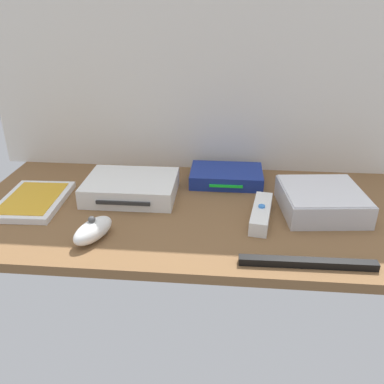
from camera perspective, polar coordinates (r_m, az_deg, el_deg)
ground_plane at (r=90.85cm, az=0.00°, el=-2.84°), size 100.00×48.00×2.00cm
back_wall at (r=104.84cm, az=1.29°, el=20.00°), size 110.00×1.20×64.00cm
game_console at (r=96.14cm, az=-8.58°, el=0.67°), size 21.08×16.58×4.40cm
mini_computer at (r=92.39cm, az=17.83°, el=-1.13°), size 18.68×18.68×5.30cm
game_case at (r=98.91cm, az=-21.52°, el=-1.13°), size 14.23×19.45×1.56cm
network_router at (r=102.75cm, az=4.87°, el=2.26°), size 18.03×12.43×3.40cm
remote_wand at (r=86.34cm, az=9.74°, el=-2.98°), size 5.85×15.18×3.40cm
remote_nunchuk at (r=80.42cm, az=-13.81°, el=-5.27°), size 7.93×10.92×5.10cm
sensor_bar at (r=74.34cm, az=16.01°, el=-9.59°), size 24.02×2.13×1.40cm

